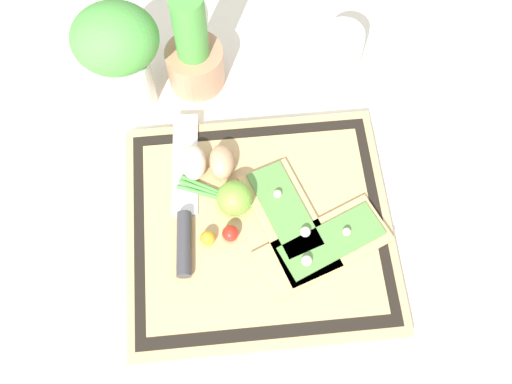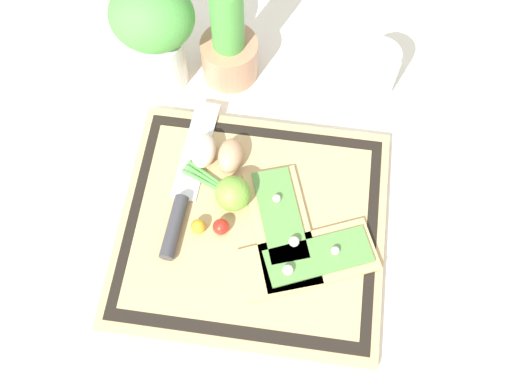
% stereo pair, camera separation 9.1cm
% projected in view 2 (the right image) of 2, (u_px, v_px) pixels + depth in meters
% --- Properties ---
extents(ground_plane, '(6.00, 6.00, 0.00)m').
position_uv_depth(ground_plane, '(252.00, 230.00, 0.93)').
color(ground_plane, silver).
extents(cutting_board, '(0.40, 0.38, 0.02)m').
position_uv_depth(cutting_board, '(252.00, 227.00, 0.92)').
color(cutting_board, tan).
rests_on(cutting_board, ground_plane).
extents(pizza_slice_near, '(0.22, 0.16, 0.02)m').
position_uv_depth(pizza_slice_near, '(311.00, 259.00, 0.88)').
color(pizza_slice_near, tan).
rests_on(pizza_slice_near, cutting_board).
extents(pizza_slice_far, '(0.14, 0.21, 0.02)m').
position_uv_depth(pizza_slice_far, '(282.00, 222.00, 0.91)').
color(pizza_slice_far, tan).
rests_on(pizza_slice_far, cutting_board).
extents(knife, '(0.05, 0.28, 0.02)m').
position_uv_depth(knife, '(181.00, 202.00, 0.92)').
color(knife, silver).
rests_on(knife, cutting_board).
extents(egg_brown, '(0.04, 0.06, 0.04)m').
position_uv_depth(egg_brown, '(230.00, 156.00, 0.94)').
color(egg_brown, tan).
rests_on(egg_brown, cutting_board).
extents(egg_pink, '(0.04, 0.06, 0.04)m').
position_uv_depth(egg_pink, '(203.00, 151.00, 0.94)').
color(egg_pink, beige).
rests_on(egg_pink, cutting_board).
extents(lime, '(0.05, 0.05, 0.05)m').
position_uv_depth(lime, '(233.00, 194.00, 0.90)').
color(lime, '#70A838').
rests_on(lime, cutting_board).
extents(cherry_tomato_red, '(0.02, 0.02, 0.02)m').
position_uv_depth(cherry_tomato_red, '(221.00, 227.00, 0.89)').
color(cherry_tomato_red, red).
rests_on(cherry_tomato_red, cutting_board).
extents(cherry_tomato_yellow, '(0.02, 0.02, 0.02)m').
position_uv_depth(cherry_tomato_yellow, '(198.00, 227.00, 0.90)').
color(cherry_tomato_yellow, gold).
rests_on(cherry_tomato_yellow, cutting_board).
extents(scallion_bunch, '(0.24, 0.13, 0.01)m').
position_uv_depth(scallion_bunch, '(251.00, 206.00, 0.92)').
color(scallion_bunch, '#47933D').
rests_on(scallion_bunch, cutting_board).
extents(herb_pot, '(0.10, 0.10, 0.20)m').
position_uv_depth(herb_pot, '(229.00, 46.00, 0.99)').
color(herb_pot, '#AD7A5B').
rests_on(herb_pot, ground_plane).
extents(sauce_jar, '(0.07, 0.07, 0.09)m').
position_uv_depth(sauce_jar, '(375.00, 73.00, 1.01)').
color(sauce_jar, silver).
rests_on(sauce_jar, ground_plane).
extents(herb_glass, '(0.13, 0.12, 0.21)m').
position_uv_depth(herb_glass, '(155.00, 29.00, 0.94)').
color(herb_glass, silver).
rests_on(herb_glass, ground_plane).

